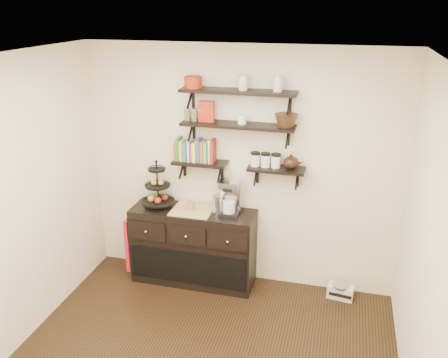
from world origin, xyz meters
TOP-DOWN VIEW (x-y plane):
  - ceiling at (0.00, 0.00)m, footprint 3.50×3.50m
  - back_wall at (0.00, 1.75)m, footprint 3.50×0.02m
  - right_wall at (1.75, 0.00)m, footprint 0.02×3.50m
  - shelf_top at (0.00, 1.62)m, footprint 1.20×0.27m
  - shelf_mid at (0.00, 1.62)m, footprint 1.20×0.27m
  - shelf_low_left at (-0.42, 1.63)m, footprint 0.60×0.25m
  - shelf_low_right at (0.42, 1.63)m, footprint 0.60×0.25m
  - cookbooks at (-0.47, 1.63)m, footprint 0.43×0.15m
  - glass_canisters at (0.30, 1.63)m, footprint 0.32×0.10m
  - sideboard at (-0.48, 1.51)m, footprint 1.40×0.50m
  - fruit_stand at (-0.89, 1.52)m, footprint 0.36×0.36m
  - candle at (-0.51, 1.51)m, footprint 0.08×0.08m
  - coffee_maker at (-0.06, 1.54)m, footprint 0.23×0.22m
  - thermal_carafe at (-0.19, 1.49)m, footprint 0.11×0.11m
  - apron at (-1.21, 1.41)m, footprint 0.04×0.27m
  - radio at (1.19, 1.58)m, footprint 0.30×0.21m
  - recipe_box at (-0.34, 1.61)m, footprint 0.16×0.07m
  - walnut_bowl at (0.50, 1.61)m, footprint 0.24×0.24m
  - ramekins at (0.04, 1.61)m, footprint 0.09×0.09m
  - teapot at (0.57, 1.63)m, footprint 0.24×0.19m
  - red_pot at (-0.48, 1.61)m, footprint 0.18×0.18m

SIDE VIEW (x-z plane):
  - radio at x=1.19m, z-range 0.00..0.17m
  - sideboard at x=-0.48m, z-range -0.01..0.91m
  - apron at x=-1.21m, z-range 0.14..0.78m
  - candle at x=-0.51m, z-range 0.92..1.00m
  - thermal_carafe at x=-0.19m, z-range 0.90..1.12m
  - fruit_stand at x=-0.89m, z-range 0.82..1.35m
  - coffee_maker at x=-0.06m, z-range 0.89..1.29m
  - back_wall at x=0.00m, z-range 0.00..2.70m
  - right_wall at x=1.75m, z-range 0.00..2.70m
  - shelf_low_left at x=-0.42m, z-range 1.31..1.54m
  - shelf_low_right at x=0.42m, z-range 1.31..1.54m
  - glass_canisters at x=0.30m, z-range 1.45..1.58m
  - teapot at x=0.57m, z-range 1.45..1.61m
  - cookbooks at x=-0.47m, z-range 1.44..1.70m
  - shelf_mid at x=0.00m, z-range 1.77..2.00m
  - ramekins at x=0.04m, z-range 1.90..2.00m
  - walnut_bowl at x=0.50m, z-range 1.90..2.03m
  - recipe_box at x=-0.34m, z-range 1.90..2.12m
  - shelf_top at x=0.00m, z-range 2.12..2.35m
  - red_pot at x=-0.48m, z-range 2.25..2.37m
  - ceiling at x=0.00m, z-range 2.69..2.71m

